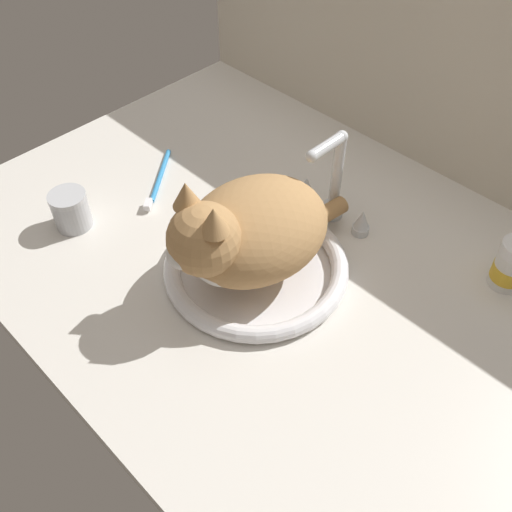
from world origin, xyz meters
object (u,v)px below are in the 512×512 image
(sink_basin, at_px, (256,266))
(pill_bottle, at_px, (511,266))
(cat, at_px, (245,232))
(faucet, at_px, (333,187))
(toothbrush, at_px, (157,181))
(metal_jar, at_px, (71,210))

(sink_basin, xyz_separation_m, pill_bottle, (0.32, 0.28, 0.03))
(cat, xyz_separation_m, pill_bottle, (0.32, 0.30, -0.07))
(faucet, bearing_deg, pill_bottle, 14.69)
(faucet, bearing_deg, sink_basin, -90.00)
(pill_bottle, distance_m, toothbrush, 0.68)
(faucet, xyz_separation_m, toothbrush, (-0.31, -0.17, -0.07))
(faucet, distance_m, metal_jar, 0.49)
(sink_basin, xyz_separation_m, toothbrush, (-0.31, 0.03, -0.01))
(cat, height_order, toothbrush, cat)
(faucet, distance_m, toothbrush, 0.36)
(sink_basin, xyz_separation_m, metal_jar, (-0.33, -0.16, 0.02))
(pill_bottle, bearing_deg, sink_basin, -138.51)
(sink_basin, xyz_separation_m, faucet, (-0.00, 0.20, 0.06))
(cat, distance_m, toothbrush, 0.33)
(sink_basin, distance_m, cat, 0.10)
(pill_bottle, height_order, toothbrush, pill_bottle)
(pill_bottle, bearing_deg, faucet, -165.31)
(cat, bearing_deg, pill_bottle, 43.39)
(cat, xyz_separation_m, metal_jar, (-0.33, -0.14, -0.07))
(metal_jar, height_order, toothbrush, metal_jar)
(faucet, height_order, cat, cat)
(metal_jar, bearing_deg, faucet, 47.40)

